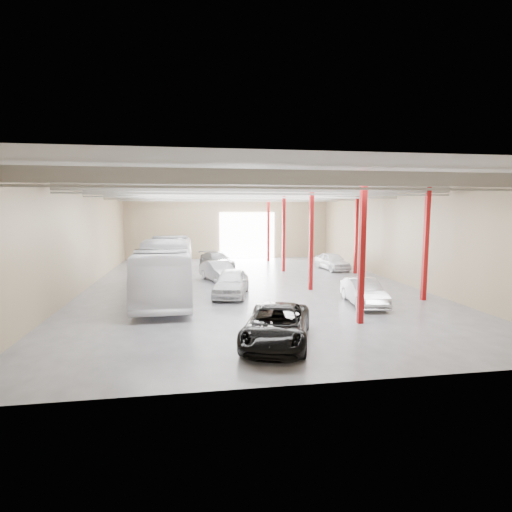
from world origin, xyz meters
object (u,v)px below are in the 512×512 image
object	(u,v)px
black_sedan	(277,325)
car_row_a	(231,283)
car_right_near	(364,292)
car_row_b	(219,271)
coach_bus	(167,268)
car_right_far	(332,261)
car_row_c	(217,260)

from	to	relation	value
black_sedan	car_row_a	world-z (taller)	car_row_a
black_sedan	car_row_a	distance (m)	9.20
black_sedan	car_right_near	bearing A→B (deg)	60.14
car_row_b	car_right_near	distance (m)	11.54
black_sedan	car_row_b	world-z (taller)	car_row_b
coach_bus	car_right_far	xyz separation A→B (m)	(13.79, 8.72, -1.00)
black_sedan	car_right_far	size ratio (longest dim) A/B	1.21
car_right_far	car_row_b	bearing A→B (deg)	-165.26
coach_bus	black_sedan	bearing A→B (deg)	-64.12
black_sedan	car_row_a	bearing A→B (deg)	113.71
car_row_a	car_row_c	size ratio (longest dim) A/B	0.98
black_sedan	car_row_c	world-z (taller)	black_sedan
black_sedan	car_right_far	bearing A→B (deg)	82.08
black_sedan	car_right_near	world-z (taller)	black_sedan
car_right_far	car_right_near	bearing A→B (deg)	-109.27
car_row_a	car_right_far	xyz separation A→B (m)	(9.88, 9.31, -0.07)
black_sedan	car_row_c	distance (m)	21.18
coach_bus	car_right_far	size ratio (longest dim) A/B	2.84
car_row_c	car_right_near	xyz separation A→B (m)	(7.27, -15.57, 0.02)
car_row_c	car_row_a	bearing A→B (deg)	-108.04
car_row_b	car_right_near	world-z (taller)	car_row_b
car_right_near	car_right_far	distance (m)	13.19
black_sedan	car_row_c	size ratio (longest dim) A/B	1.10
car_row_b	car_row_c	bearing A→B (deg)	69.55
coach_bus	car_row_c	size ratio (longest dim) A/B	2.57
car_row_c	car_right_near	distance (m)	17.19
car_right_near	car_right_far	world-z (taller)	car_right_far
black_sedan	coach_bus	bearing A→B (deg)	134.35
black_sedan	car_row_b	distance (m)	14.42
car_row_a	car_right_far	distance (m)	13.58
black_sedan	car_row_c	bearing A→B (deg)	110.96
car_row_c	car_row_b	bearing A→B (deg)	-110.88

